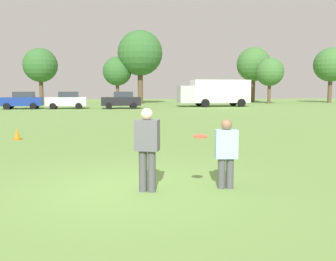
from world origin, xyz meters
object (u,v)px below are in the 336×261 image
at_px(frisbee, 200,136).
at_px(parked_car_near_right, 121,100).
at_px(box_truck, 215,92).
at_px(parked_car_mid_right, 67,100).
at_px(parked_car_center, 22,100).
at_px(player_defender, 226,150).
at_px(player_thrower, 147,145).
at_px(traffic_cone, 17,134).

relative_size(frisbee, parked_car_near_right, 0.06).
bearing_deg(box_truck, parked_car_mid_right, -170.04).
distance_m(frisbee, parked_car_center, 35.09).
bearing_deg(parked_car_near_right, player_defender, -85.38).
height_order(player_defender, parked_car_near_right, parked_car_near_right).
relative_size(player_thrower, player_defender, 1.16).
height_order(player_thrower, parked_car_near_right, parked_car_near_right).
bearing_deg(player_thrower, parked_car_center, 109.22).
bearing_deg(parked_car_center, parked_car_mid_right, -2.32).
distance_m(parked_car_mid_right, parked_car_near_right, 5.76).
bearing_deg(parked_car_mid_right, player_defender, -75.53).
height_order(frisbee, parked_car_near_right, parked_car_near_right).
bearing_deg(frisbee, traffic_cone, 125.17).
height_order(player_defender, parked_car_mid_right, parked_car_mid_right).
bearing_deg(traffic_cone, parked_car_center, 104.88).
height_order(player_thrower, player_defender, player_thrower).
bearing_deg(box_truck, parked_car_center, -172.65).
xyz_separation_m(traffic_cone, parked_car_near_right, (3.91, 23.99, 0.69)).
relative_size(parked_car_near_right, box_truck, 0.50).
bearing_deg(player_thrower, player_defender, 2.03).
bearing_deg(player_thrower, box_truck, 73.99).
bearing_deg(parked_car_near_right, frisbee, -86.48).
xyz_separation_m(traffic_cone, parked_car_mid_right, (-1.85, 24.26, 0.69)).
bearing_deg(parked_car_mid_right, box_truck, 9.96).
relative_size(player_defender, parked_car_center, 0.34).
bearing_deg(parked_car_mid_right, frisbee, -76.64).
relative_size(player_thrower, frisbee, 6.21).
distance_m(frisbee, traffic_cone, 10.29).
distance_m(parked_car_center, box_truck, 21.71).
bearing_deg(traffic_cone, player_thrower, -59.15).
distance_m(parked_car_mid_right, box_truck, 17.15).
xyz_separation_m(frisbee, parked_car_mid_right, (-7.75, 32.63, -0.21)).
height_order(parked_car_near_right, box_truck, box_truck).
bearing_deg(parked_car_mid_right, parked_car_center, 177.68).
xyz_separation_m(frisbee, parked_car_near_right, (-1.99, 32.37, -0.21)).
bearing_deg(parked_car_mid_right, traffic_cone, -85.65).
xyz_separation_m(player_thrower, frisbee, (1.03, -0.22, 0.19)).
distance_m(traffic_cone, parked_car_near_right, 24.32).
relative_size(parked_car_center, parked_car_mid_right, 1.00).
bearing_deg(frisbee, player_defender, 24.74).
relative_size(parked_car_center, parked_car_near_right, 1.00).
bearing_deg(player_defender, box_truck, 76.44).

